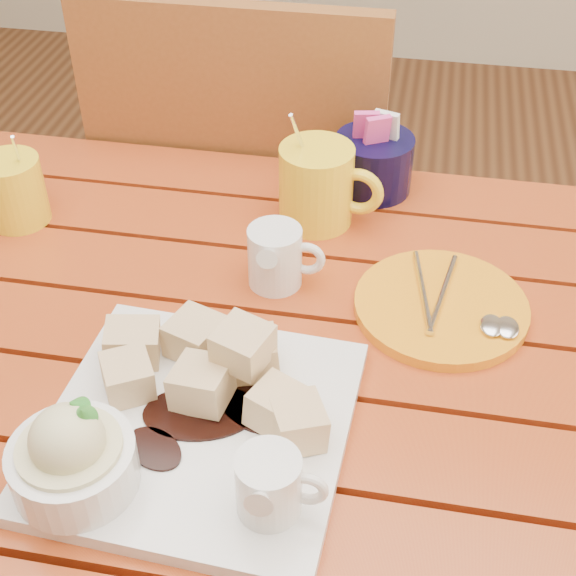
% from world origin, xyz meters
% --- Properties ---
extents(table, '(1.20, 0.79, 0.75)m').
position_xyz_m(table, '(0.00, 0.00, 0.64)').
color(table, '#A32F15').
rests_on(table, ground).
extents(dessert_plate, '(0.30, 0.30, 0.12)m').
position_xyz_m(dessert_plate, '(-0.03, -0.15, 0.78)').
color(dessert_plate, white).
rests_on(dessert_plate, table).
extents(coffee_mug_left, '(0.11, 0.08, 0.13)m').
position_xyz_m(coffee_mug_left, '(-0.34, 0.18, 0.80)').
color(coffee_mug_left, yellow).
rests_on(coffee_mug_left, table).
extents(coffee_mug_right, '(0.14, 0.10, 0.16)m').
position_xyz_m(coffee_mug_right, '(0.05, 0.25, 0.81)').
color(coffee_mug_right, yellow).
rests_on(coffee_mug_right, table).
extents(cream_pitcher, '(0.09, 0.08, 0.08)m').
position_xyz_m(cream_pitcher, '(0.02, 0.11, 0.79)').
color(cream_pitcher, white).
rests_on(cream_pitcher, table).
extents(sugar_caddy, '(0.11, 0.11, 0.12)m').
position_xyz_m(sugar_caddy, '(0.11, 0.34, 0.79)').
color(sugar_caddy, black).
rests_on(sugar_caddy, table).
extents(orange_saucer, '(0.20, 0.20, 0.02)m').
position_xyz_m(orange_saucer, '(0.22, 0.09, 0.76)').
color(orange_saucer, orange).
rests_on(orange_saucer, table).
extents(chair_far, '(0.46, 0.46, 0.97)m').
position_xyz_m(chair_far, '(-0.11, 0.54, 0.54)').
color(chair_far, brown).
rests_on(chair_far, ground).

